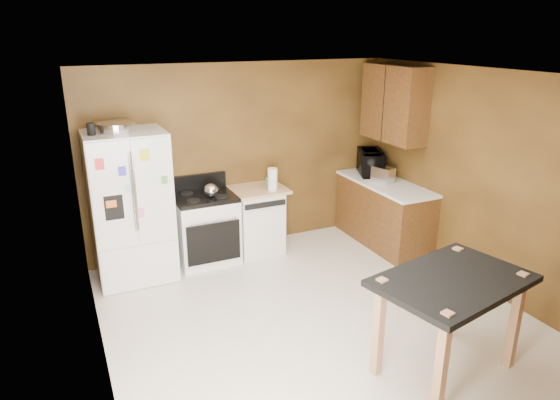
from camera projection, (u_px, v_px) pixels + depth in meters
floor at (320, 322)px, 5.19m from camera, size 4.50×4.50×0.00m
ceiling at (328, 76)px, 4.38m from camera, size 4.50×4.50×0.00m
wall_back at (242, 158)px, 6.72m from camera, size 4.20×0.00×4.20m
wall_front at (517, 332)px, 2.85m from camera, size 4.20×0.00×4.20m
wall_left at (93, 247)px, 3.96m from camera, size 0.00×4.50×4.50m
wall_right at (487, 183)px, 5.61m from camera, size 0.00×4.50×4.50m
roasting_pan at (116, 127)px, 5.58m from camera, size 0.42×0.42×0.10m
pen_cup at (91, 129)px, 5.39m from camera, size 0.09×0.09×0.13m
kettle at (211, 190)px, 6.21m from camera, size 0.18×0.18×0.18m
paper_towel at (273, 179)px, 6.50m from camera, size 0.16×0.16×0.29m
green_canister at (269, 181)px, 6.74m from camera, size 0.10×0.10×0.10m
toaster at (383, 174)px, 6.82m from camera, size 0.25×0.33×0.21m
microwave at (370, 163)px, 7.19m from camera, size 0.58×0.67×0.31m
refrigerator at (131, 207)px, 5.89m from camera, size 0.90×0.80×1.80m
gas_range at (206, 227)px, 6.44m from camera, size 0.76×0.68×1.10m
dishwasher at (257, 219)px, 6.75m from camera, size 0.78×0.63×0.89m
right_cabinets at (387, 181)px, 6.89m from camera, size 0.63×1.58×2.45m
island at (452, 292)px, 4.22m from camera, size 1.45×1.12×0.93m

